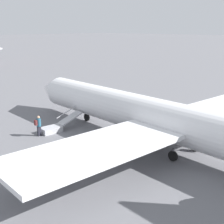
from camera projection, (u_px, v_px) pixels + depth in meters
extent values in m
plane|color=slate|center=(155.00, 145.00, 24.09)|extent=(600.00, 600.00, 0.00)
cylinder|color=white|center=(156.00, 118.00, 23.49)|extent=(26.92, 5.61, 2.90)
cone|color=white|center=(52.00, 89.00, 34.25)|extent=(3.46, 3.15, 2.84)
cube|color=white|center=(94.00, 149.00, 18.04)|extent=(5.75, 11.66, 0.29)
cube|color=white|center=(221.00, 108.00, 27.13)|extent=(5.75, 11.66, 0.29)
cylinder|color=black|center=(87.00, 117.00, 30.24)|extent=(0.73, 0.25, 0.72)
cylinder|color=#4C4C51|center=(87.00, 113.00, 30.12)|extent=(0.13, 0.13, 0.22)
cylinder|color=black|center=(173.00, 156.00, 21.23)|extent=(0.73, 0.25, 0.72)
cylinder|color=#4C4C51|center=(173.00, 150.00, 21.11)|extent=(0.13, 0.13, 0.22)
cylinder|color=black|center=(195.00, 146.00, 22.91)|extent=(0.73, 0.25, 0.72)
cylinder|color=#4C4C51|center=(195.00, 140.00, 22.78)|extent=(0.13, 0.13, 0.22)
cube|color=#B2B2B7|center=(51.00, 130.00, 26.97)|extent=(1.28, 1.90, 0.50)
cube|color=#B2B2B7|center=(70.00, 118.00, 28.08)|extent=(1.12, 2.32, 0.92)
cube|color=#B2B2B7|center=(67.00, 112.00, 28.27)|extent=(0.29, 2.22, 0.86)
cube|color=#23232D|center=(39.00, 131.00, 26.09)|extent=(0.23, 0.30, 0.85)
cylinder|color=#265972|center=(39.00, 122.00, 25.89)|extent=(0.36, 0.36, 0.65)
sphere|color=tan|center=(38.00, 117.00, 25.77)|extent=(0.24, 0.24, 0.24)
cube|color=#592323|center=(36.00, 123.00, 25.71)|extent=(0.30, 0.21, 0.44)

